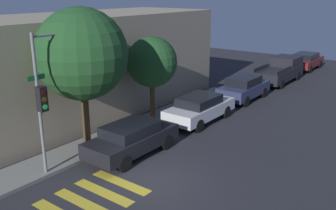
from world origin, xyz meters
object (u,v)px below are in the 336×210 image
(sedan_middle, at_px, (200,108))
(pickup_truck, at_px, (281,70))
(traffic_light_pole, at_px, (47,85))
(sedan_tail_of_row, at_px, (306,61))
(tree_near_corner, at_px, (81,54))
(tree_midblock, at_px, (152,62))
(sedan_far_end, at_px, (244,88))
(sedan_near_corner, at_px, (132,138))

(sedan_middle, height_order, pickup_truck, pickup_truck)
(traffic_light_pole, relative_size, sedan_tail_of_row, 1.17)
(sedan_tail_of_row, xyz_separation_m, tree_near_corner, (-23.42, 1.82, 3.47))
(traffic_light_pole, bearing_deg, sedan_tail_of_row, -2.85)
(pickup_truck, distance_m, tree_midblock, 13.39)
(traffic_light_pole, bearing_deg, sedan_far_end, -5.40)
(tree_near_corner, bearing_deg, sedan_far_end, -9.13)
(sedan_far_end, bearing_deg, traffic_light_pole, 174.60)
(tree_midblock, bearing_deg, sedan_near_corner, -153.10)
(sedan_middle, bearing_deg, tree_midblock, 133.40)
(traffic_light_pole, xyz_separation_m, pickup_truck, (19.60, -1.27, -2.57))
(traffic_light_pole, height_order, pickup_truck, traffic_light_pole)
(sedan_far_end, distance_m, sedan_tail_of_row, 12.10)
(traffic_light_pole, relative_size, pickup_truck, 1.00)
(sedan_tail_of_row, bearing_deg, sedan_near_corner, 180.00)
(sedan_far_end, relative_size, sedan_tail_of_row, 0.92)
(traffic_light_pole, relative_size, sedan_near_corner, 1.25)
(sedan_tail_of_row, distance_m, tree_near_corner, 23.74)
(traffic_light_pole, distance_m, sedan_tail_of_row, 25.70)
(traffic_light_pole, xyz_separation_m, sedan_tail_of_row, (25.52, -1.27, -2.71))
(sedan_near_corner, xyz_separation_m, sedan_middle, (5.30, -0.00, 0.01))
(sedan_far_end, height_order, tree_midblock, tree_midblock)
(sedan_middle, bearing_deg, sedan_tail_of_row, 0.00)
(sedan_near_corner, xyz_separation_m, sedan_far_end, (10.47, 0.00, 0.05))
(tree_near_corner, bearing_deg, pickup_truck, -5.93)
(traffic_light_pole, height_order, sedan_middle, traffic_light_pole)
(sedan_near_corner, relative_size, sedan_tail_of_row, 0.94)
(sedan_far_end, bearing_deg, tree_near_corner, 170.87)
(sedan_far_end, relative_size, tree_near_corner, 0.69)
(sedan_near_corner, bearing_deg, pickup_truck, -0.00)
(pickup_truck, xyz_separation_m, sedan_tail_of_row, (5.92, 0.00, -0.13))
(sedan_far_end, distance_m, tree_near_corner, 11.97)
(traffic_light_pole, xyz_separation_m, tree_near_corner, (2.10, 0.55, 0.76))
(tree_near_corner, xyz_separation_m, tree_midblock, (4.44, -0.00, -0.98))
(pickup_truck, bearing_deg, sedan_tail_of_row, 0.00)
(sedan_middle, xyz_separation_m, sedan_far_end, (5.16, 0.00, 0.04))
(sedan_near_corner, distance_m, tree_near_corner, 4.02)
(sedan_near_corner, bearing_deg, sedan_far_end, 0.00)
(pickup_truck, bearing_deg, sedan_middle, 180.00)
(sedan_tail_of_row, relative_size, tree_near_corner, 0.75)
(sedan_near_corner, distance_m, sedan_tail_of_row, 22.57)
(sedan_near_corner, bearing_deg, tree_midblock, 26.90)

